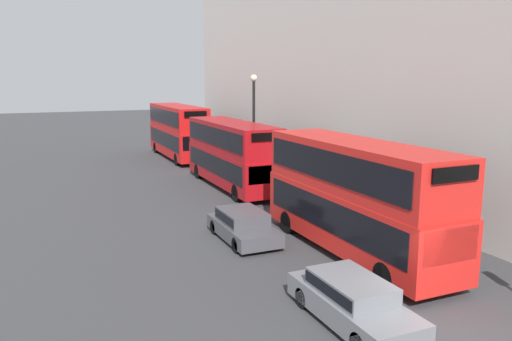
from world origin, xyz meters
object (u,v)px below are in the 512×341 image
(bus_third_in_queue, at_px, (178,129))
(pedestrian, at_px, (276,177))
(car_dark_sedan, at_px, (352,300))
(car_hatchback, at_px, (243,224))
(bus_second_in_queue, at_px, (232,152))
(bus_leading, at_px, (355,193))

(bus_third_in_queue, height_order, pedestrian, bus_third_in_queue)
(car_dark_sedan, distance_m, car_hatchback, 8.16)
(car_dark_sedan, xyz_separation_m, pedestrian, (5.70, 16.52, 0.10))
(pedestrian, bearing_deg, car_hatchback, -124.30)
(bus_second_in_queue, xyz_separation_m, bus_third_in_queue, (0.00, 13.02, 0.19))
(bus_third_in_queue, relative_size, car_dark_sedan, 2.34)
(bus_leading, height_order, car_hatchback, bus_leading)
(bus_second_in_queue, xyz_separation_m, pedestrian, (2.30, -1.70, -1.49))
(bus_second_in_queue, distance_m, bus_third_in_queue, 13.02)
(car_hatchback, height_order, pedestrian, pedestrian)
(bus_leading, relative_size, car_dark_sedan, 2.20)
(bus_leading, distance_m, bus_third_in_queue, 26.40)
(car_dark_sedan, bearing_deg, car_hatchback, 90.00)
(pedestrian, bearing_deg, bus_third_in_queue, 98.90)
(car_dark_sedan, bearing_deg, bus_leading, 54.86)
(bus_second_in_queue, height_order, car_hatchback, bus_second_in_queue)
(bus_second_in_queue, relative_size, car_hatchback, 2.48)
(bus_third_in_queue, relative_size, pedestrian, 6.06)
(bus_leading, relative_size, bus_third_in_queue, 0.94)
(bus_second_in_queue, bearing_deg, car_hatchback, -108.68)
(bus_leading, xyz_separation_m, bus_third_in_queue, (-0.00, 26.40, 0.02))
(bus_third_in_queue, bearing_deg, bus_second_in_queue, -90.00)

